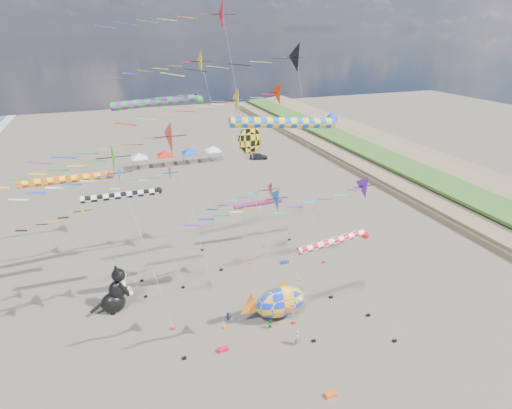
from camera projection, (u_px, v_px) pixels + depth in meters
The scene contains 32 objects.
ground at pixel (300, 399), 30.09m from camera, with size 260.00×260.00×0.00m, color brown.
delta_kite_0 at pixel (238, 105), 29.22m from camera, with size 10.63×2.11×21.91m.
delta_kite_1 at pixel (228, 15), 39.17m from camera, with size 15.13×3.17×28.64m.
delta_kite_2 at pixel (290, 95), 41.55m from camera, with size 10.59×2.67×20.87m.
delta_kite_3 at pixel (79, 212), 35.81m from camera, with size 9.19×1.77×11.80m.
delta_kite_4 at pixel (112, 177), 29.84m from camera, with size 9.37×1.97×16.81m.
delta_kite_5 at pixel (275, 202), 28.64m from camera, with size 9.58×1.98×15.53m.
delta_kite_6 at pixel (200, 63), 36.82m from camera, with size 11.88×2.32×24.15m.
delta_kite_7 at pixel (109, 162), 25.45m from camera, with size 10.01×2.41×19.30m.
delta_kite_8 at pixel (162, 143), 28.64m from camera, with size 12.91×2.77×19.70m.
delta_kite_9 at pixel (166, 178), 45.04m from camera, with size 9.25×2.00×11.52m.
delta_kite_10 at pixel (360, 190), 27.72m from camera, with size 10.77×1.80×16.62m.
delta_kite_11 at pixel (304, 60), 37.23m from camera, with size 15.23×3.09×24.76m.
delta_kite_12 at pixel (268, 196), 38.67m from camera, with size 9.24×1.93×12.09m.
windsock_0 at pixel (260, 203), 49.08m from camera, with size 7.67×0.71×6.36m.
windsock_1 at pixel (336, 241), 33.75m from camera, with size 8.23×0.68×9.55m.
windsock_2 at pixel (289, 123), 32.21m from camera, with size 10.53×0.92×19.17m.
windsock_3 at pixel (125, 195), 36.97m from camera, with size 8.57×0.70×11.88m.
windsock_4 at pixel (70, 179), 37.47m from camera, with size 9.72×0.78×13.10m.
windsock_5 at pixel (161, 103), 36.74m from camera, with size 9.70×0.81×19.87m.
angelfish_kite at pixel (248, 142), 35.45m from camera, with size 3.74×3.02×17.86m.
cat_inflatable at pixel (114, 289), 38.79m from camera, with size 3.54×1.77×4.78m, color black, non-canonical shape.
fish_inflatable at pixel (280, 302), 37.50m from camera, with size 6.56×2.44×4.58m.
person_adult at pixel (297, 338), 34.96m from camera, with size 0.56×0.37×1.53m, color #939198.
child_green at pixel (271, 324), 36.95m from camera, with size 0.52×0.40×1.06m, color #187226.
child_blue at pixel (228, 316), 38.10m from camera, with size 0.56×0.23×0.95m, color #2B48A5.
kite_bag_0 at pixel (285, 262), 47.54m from camera, with size 0.90×0.44×0.30m, color #122BB7.
kite_bag_1 at pixel (268, 298), 41.15m from camera, with size 0.90×0.44×0.30m, color black.
kite_bag_2 at pixel (223, 349), 34.57m from camera, with size 0.90×0.44×0.30m, color red.
kite_bag_3 at pixel (331, 394), 30.30m from camera, with size 0.90×0.44×0.30m, color #FF4B15.
tent_row at pixel (177, 150), 80.83m from camera, with size 19.20×4.20×3.80m.
parked_car at pixel (259, 156), 85.46m from camera, with size 1.56×3.87×1.32m, color #26262D.
Camera 1 is at (-10.56, -19.15, 25.58)m, focal length 28.00 mm.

